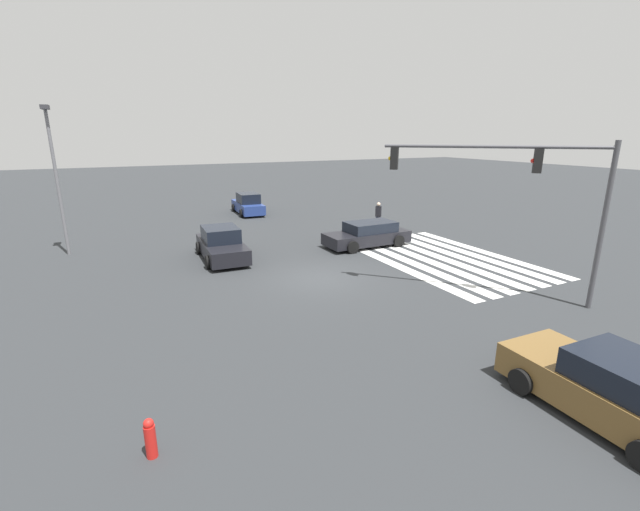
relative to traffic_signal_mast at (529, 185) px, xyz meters
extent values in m
plane|color=#2B2D30|center=(5.58, 5.58, -4.37)|extent=(154.98, 154.98, 0.00)
cube|color=silver|center=(5.58, -4.32, -4.37)|extent=(10.44, 0.60, 0.01)
cube|color=silver|center=(5.58, -3.37, -4.37)|extent=(10.44, 0.60, 0.01)
cube|color=silver|center=(5.58, -2.42, -4.37)|extent=(10.44, 0.60, 0.01)
cube|color=silver|center=(5.58, -1.47, -4.37)|extent=(10.44, 0.60, 0.01)
cube|color=silver|center=(5.58, -0.52, -4.37)|extent=(10.44, 0.60, 0.01)
cube|color=silver|center=(5.58, 0.43, -4.37)|extent=(10.44, 0.60, 0.01)
cube|color=silver|center=(5.58, 1.38, -4.37)|extent=(10.44, 0.60, 0.01)
cylinder|color=#47474C|center=(-1.77, -1.77, -1.39)|extent=(0.18, 0.18, 5.95)
cylinder|color=#47474C|center=(0.97, 0.97, 1.33)|extent=(5.56, 5.56, 0.12)
cube|color=black|center=(-0.12, -0.12, 0.86)|extent=(0.40, 0.40, 0.84)
sphere|color=red|center=(-0.01, -0.01, 0.86)|extent=(0.16, 0.16, 0.16)
cube|color=black|center=(3.43, 3.43, 0.86)|extent=(0.40, 0.40, 0.84)
sphere|color=gold|center=(3.55, 3.55, 0.86)|extent=(0.16, 0.16, 0.16)
cube|color=black|center=(10.56, 8.66, -3.83)|extent=(4.74, 2.07, 0.73)
cube|color=black|center=(10.71, 8.65, -3.10)|extent=(2.15, 1.77, 0.72)
cylinder|color=black|center=(9.07, 7.77, -4.04)|extent=(0.66, 0.25, 0.65)
cylinder|color=black|center=(9.16, 9.68, -4.04)|extent=(0.66, 0.25, 0.65)
cylinder|color=black|center=(11.96, 7.64, -4.04)|extent=(0.66, 0.25, 0.65)
cylinder|color=black|center=(12.05, 9.55, -4.04)|extent=(0.66, 0.25, 0.65)
cube|color=brown|center=(-5.82, 4.07, -3.80)|extent=(4.59, 2.06, 0.78)
cube|color=black|center=(-6.17, 4.08, -3.11)|extent=(2.14, 1.81, 0.61)
cylinder|color=black|center=(-4.38, 5.03, -4.05)|extent=(0.64, 0.24, 0.64)
cylinder|color=black|center=(-4.43, 3.04, -4.05)|extent=(0.64, 0.24, 0.64)
cube|color=navy|center=(22.46, 3.61, -3.83)|extent=(4.59, 1.92, 0.73)
cube|color=black|center=(22.23, 3.63, -3.09)|extent=(2.16, 1.61, 0.76)
cylinder|color=black|center=(23.91, 4.39, -4.06)|extent=(0.63, 0.25, 0.62)
cylinder|color=black|center=(23.81, 2.68, -4.06)|extent=(0.63, 0.25, 0.62)
cylinder|color=black|center=(21.12, 4.55, -4.06)|extent=(0.63, 0.25, 0.62)
cylinder|color=black|center=(21.02, 2.84, -4.06)|extent=(0.63, 0.25, 0.62)
cube|color=black|center=(9.46, 0.69, -3.86)|extent=(1.95, 4.90, 0.64)
cube|color=black|center=(9.47, 0.47, -3.27)|extent=(1.73, 2.74, 0.56)
cylinder|color=black|center=(8.48, 2.19, -4.03)|extent=(0.23, 0.68, 0.68)
cylinder|color=black|center=(10.41, 2.22, -4.03)|extent=(0.23, 0.68, 0.68)
cylinder|color=black|center=(8.52, -0.83, -4.03)|extent=(0.23, 0.68, 0.68)
cylinder|color=black|center=(10.45, -0.81, -4.03)|extent=(0.23, 0.68, 0.68)
cylinder|color=#232842|center=(12.76, -2.38, -3.93)|extent=(0.14, 0.14, 0.89)
cylinder|color=#232842|center=(12.88, -2.27, -3.93)|extent=(0.14, 0.14, 0.89)
cube|color=black|center=(12.82, -2.33, -3.13)|extent=(0.41, 0.41, 0.70)
sphere|color=beige|center=(12.82, -2.33, -2.66)|extent=(0.24, 0.24, 0.24)
cylinder|color=slate|center=(15.01, 15.74, -0.72)|extent=(0.16, 0.16, 7.29)
cube|color=#333338|center=(15.01, 15.74, 3.02)|extent=(0.80, 0.36, 0.20)
cylinder|color=red|center=(-2.65, 13.37, -4.02)|extent=(0.22, 0.22, 0.70)
sphere|color=red|center=(-2.65, 13.37, -3.61)|extent=(0.20, 0.20, 0.20)
camera|label=1|loc=(-10.42, 13.54, 1.77)|focal=24.00mm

